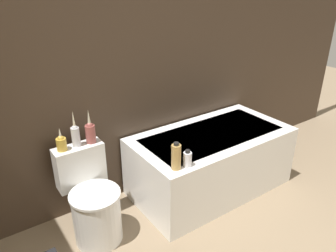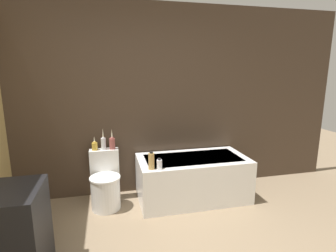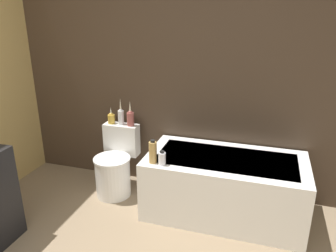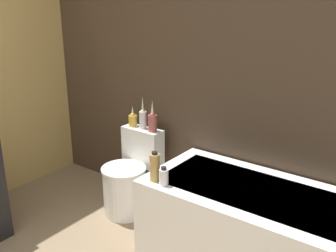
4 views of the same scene
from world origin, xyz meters
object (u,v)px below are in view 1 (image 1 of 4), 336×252
bathtub (211,161)px  vase_gold (61,143)px  vase_bronze (90,132)px  vase_silver (75,134)px  shampoo_bottle_tall (176,157)px  shampoo_bottle_short (187,159)px  toilet (93,203)px

bathtub → vase_gold: vase_gold is taller
bathtub → vase_gold: 1.37m
vase_bronze → vase_silver: bearing=175.4°
vase_gold → shampoo_bottle_tall: 0.84m
bathtub → vase_gold: bearing=169.4°
vase_silver → vase_bronze: bearing=-4.6°
bathtub → shampoo_bottle_tall: bearing=-155.1°
bathtub → shampoo_bottle_tall: shampoo_bottle_tall is taller
shampoo_bottle_tall → shampoo_bottle_short: shampoo_bottle_tall is taller
vase_bronze → vase_gold: bearing=179.0°
toilet → shampoo_bottle_tall: bearing=-30.7°
bathtub → toilet: 1.15m
vase_silver → shampoo_bottle_tall: vase_silver is taller
shampoo_bottle_tall → vase_gold: bearing=141.6°
shampoo_bottle_tall → vase_bronze: bearing=129.9°
bathtub → shampoo_bottle_tall: size_ratio=6.74×
vase_gold → bathtub: bearing=-10.6°
shampoo_bottle_tall → shampoo_bottle_short: 0.10m
vase_silver → shampoo_bottle_tall: size_ratio=1.32×
vase_silver → toilet: bearing=-90.0°
shampoo_bottle_tall → vase_silver: bearing=136.0°
shampoo_bottle_short → vase_silver: bearing=139.5°
toilet → vase_gold: bearing=119.8°
toilet → vase_bronze: 0.55m
vase_gold → vase_bronze: 0.23m
toilet → vase_silver: (-0.00, 0.20, 0.50)m
vase_silver → shampoo_bottle_short: (0.63, -0.54, -0.16)m
vase_gold → shampoo_bottle_tall: vase_gold is taller
vase_gold → shampoo_bottle_short: bearing=-35.7°
bathtub → vase_bronze: (-1.04, 0.23, 0.50)m
vase_gold → vase_silver: vase_silver is taller
shampoo_bottle_short → toilet: bearing=151.8°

